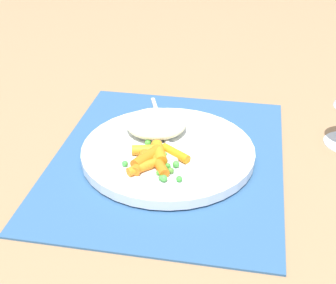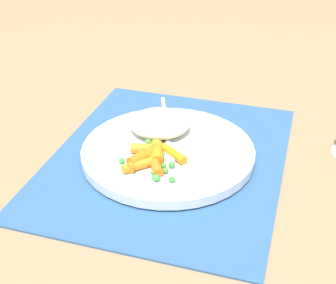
# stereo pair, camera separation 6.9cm
# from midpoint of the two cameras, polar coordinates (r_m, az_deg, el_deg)

# --- Properties ---
(ground_plane) EXTENTS (2.40, 2.40, 0.00)m
(ground_plane) POSITION_cam_midpoint_polar(r_m,az_deg,el_deg) (0.74, 2.69, -2.11)
(ground_plane) COLOR #997551
(placemat) EXTENTS (0.42, 0.34, 0.01)m
(placemat) POSITION_cam_midpoint_polar(r_m,az_deg,el_deg) (0.74, 2.69, -1.92)
(placemat) COLOR #2D5684
(placemat) RESTS_ON ground_plane
(plate) EXTENTS (0.26, 0.26, 0.01)m
(plate) POSITION_cam_midpoint_polar(r_m,az_deg,el_deg) (0.73, 2.71, -1.24)
(plate) COLOR white
(plate) RESTS_ON placemat
(rice_mound) EXTENTS (0.09, 0.10, 0.03)m
(rice_mound) POSITION_cam_midpoint_polar(r_m,az_deg,el_deg) (0.77, 1.60, 2.18)
(rice_mound) COLOR beige
(rice_mound) RESTS_ON plate
(carrot_portion) EXTENTS (0.08, 0.09, 0.02)m
(carrot_portion) POSITION_cam_midpoint_polar(r_m,az_deg,el_deg) (0.69, 0.69, -1.81)
(carrot_portion) COLOR orange
(carrot_portion) RESTS_ON plate
(pea_scatter) EXTENTS (0.09, 0.09, 0.01)m
(pea_scatter) POSITION_cam_midpoint_polar(r_m,az_deg,el_deg) (0.69, 1.44, -2.51)
(pea_scatter) COLOR #58953F
(pea_scatter) RESTS_ON plate
(fork) EXTENTS (0.19, 0.08, 0.01)m
(fork) POSITION_cam_midpoint_polar(r_m,az_deg,el_deg) (0.76, 2.44, 0.99)
(fork) COLOR silver
(fork) RESTS_ON plate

